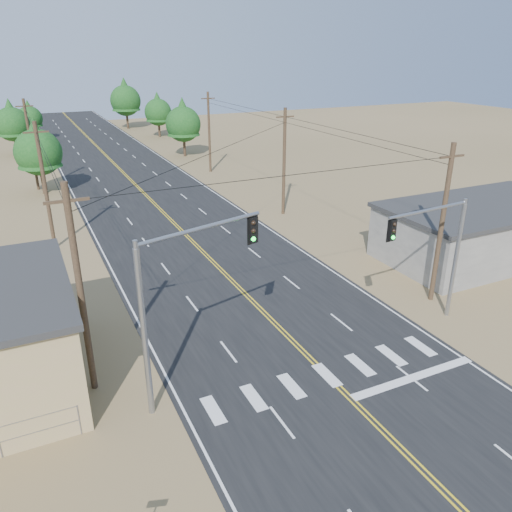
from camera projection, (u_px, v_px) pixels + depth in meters
ground at (449, 497)px, 17.95m from camera, size 220.00×220.00×0.00m
road at (187, 236)px, 42.94m from camera, size 15.00×200.00×0.02m
building_right at (481, 232)px, 38.06m from camera, size 15.00×8.00×4.00m
utility_pole_left_near at (80, 291)px, 21.80m from camera, size 1.80×0.30×10.00m
utility_pole_left_mid at (45, 186)px, 38.47m from camera, size 1.80×0.30×10.00m
utility_pole_left_far at (31, 144)px, 55.13m from camera, size 1.80×0.30×10.00m
utility_pole_right_near at (442, 224)px, 30.15m from camera, size 1.80×0.30×10.00m
utility_pole_right_mid at (284, 161)px, 46.82m from camera, size 1.80×0.30×10.00m
utility_pole_right_far at (209, 132)px, 63.48m from camera, size 1.80×0.30×10.00m
signal_mast_left at (179, 289)px, 21.13m from camera, size 6.20×1.95×8.16m
signal_mast_right at (439, 244)px, 27.54m from camera, size 5.81×0.85×7.30m
tree_left_near at (37, 148)px, 53.64m from camera, size 4.97×4.97×8.28m
tree_left_mid at (12, 121)px, 73.59m from camera, size 4.98×4.98×8.30m
tree_left_far at (29, 116)px, 85.67m from camera, size 4.15×4.15×6.92m
tree_right_near at (183, 120)px, 72.83m from camera, size 5.11×5.11×8.51m
tree_right_mid at (158, 109)px, 89.38m from camera, size 4.75×4.75×7.92m
tree_right_far at (125, 97)px, 98.37m from camera, size 5.90×5.90×9.83m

